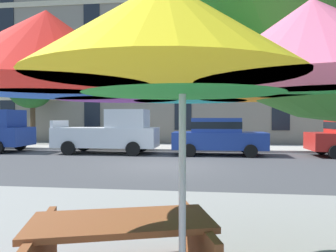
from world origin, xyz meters
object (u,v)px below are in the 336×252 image
object	(u,v)px
street_tree_left	(30,85)
picnic_table	(122,247)
sedan_blue	(218,135)
pickup_white	(111,133)
patio_umbrella	(182,65)

from	to	relation	value
street_tree_left	picnic_table	bearing A→B (deg)	-56.82
sedan_blue	picnic_table	xyz separation A→B (m)	(-1.35, -12.24, -0.46)
street_tree_left	pickup_white	bearing A→B (deg)	-29.24
street_tree_left	patio_umbrella	size ratio (longest dim) A/B	1.54
street_tree_left	picnic_table	size ratio (longest dim) A/B	2.47
pickup_white	patio_umbrella	xyz separation A→B (m)	(4.57, -12.70, 1.18)
picnic_table	street_tree_left	bearing A→B (deg)	123.18
sedan_blue	picnic_table	bearing A→B (deg)	-96.30
sedan_blue	street_tree_left	world-z (taller)	street_tree_left
sedan_blue	pickup_white	bearing A→B (deg)	180.00
pickup_white	street_tree_left	world-z (taller)	street_tree_left
pickup_white	patio_umbrella	bearing A→B (deg)	-70.20
street_tree_left	patio_umbrella	distance (m)	19.74
street_tree_left	patio_umbrella	bearing A→B (deg)	-55.98
patio_umbrella	picnic_table	xyz separation A→B (m)	(-0.65, 0.46, -1.72)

